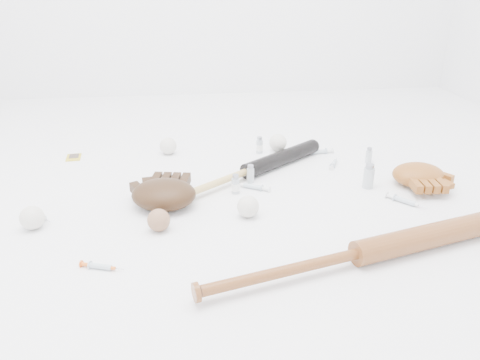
{
  "coord_description": "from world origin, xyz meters",
  "views": [
    {
      "loc": [
        -0.21,
        -1.47,
        0.73
      ],
      "look_at": [
        -0.04,
        0.01,
        0.06
      ],
      "focal_mm": 35.0,
      "sensor_mm": 36.0,
      "label": 1
    }
  ],
  "objects": [
    {
      "name": "syringe_0",
      "position": [
        -0.7,
        -0.07,
        0.01
      ],
      "size": [
        0.11,
        0.12,
        0.02
      ],
      "primitive_type": null,
      "rotation": [
        0.0,
        0.0,
        -0.87
      ],
      "color": "#ADBCC6",
      "rests_on": "ground"
    },
    {
      "name": "baseball_aged",
      "position": [
        -0.31,
        -0.2,
        0.04
      ],
      "size": [
        0.07,
        0.07,
        0.07
      ],
      "primitive_type": "sphere",
      "color": "#8A5F42",
      "rests_on": "ground"
    },
    {
      "name": "syringe_1",
      "position": [
        0.01,
        0.06,
        0.01
      ],
      "size": [
        0.15,
        0.1,
        0.02
      ],
      "primitive_type": null,
      "rotation": [
        0.0,
        0.0,
        2.63
      ],
      "color": "#ADBCC6",
      "rests_on": "ground"
    },
    {
      "name": "syringe_4",
      "position": [
        0.35,
        0.37,
        0.01
      ],
      "size": [
        0.16,
        0.04,
        0.02
      ],
      "primitive_type": null,
      "rotation": [
        0.0,
        0.0,
        3.21
      ],
      "color": "#ADBCC6",
      "rests_on": "ground"
    },
    {
      "name": "vial_1",
      "position": [
        0.52,
        0.25,
        0.03
      ],
      "size": [
        0.03,
        0.03,
        0.07
      ],
      "primitive_type": "cylinder",
      "color": "#AAB5BB",
      "rests_on": "ground"
    },
    {
      "name": "glove_dark",
      "position": [
        -0.3,
        -0.04,
        0.05
      ],
      "size": [
        0.3,
        0.3,
        0.09
      ],
      "primitive_type": null,
      "rotation": [
        0.0,
        0.0,
        -0.19
      ],
      "color": "black",
      "rests_on": "ground"
    },
    {
      "name": "bat_dark",
      "position": [
        0.0,
        0.15,
        0.03
      ],
      "size": [
        0.71,
        0.55,
        0.06
      ],
      "primitive_type": null,
      "rotation": [
        0.0,
        0.0,
        0.64
      ],
      "color": "black",
      "rests_on": "ground"
    },
    {
      "name": "vial_0",
      "position": [
        0.09,
        0.41,
        0.04
      ],
      "size": [
        0.03,
        0.03,
        0.07
      ],
      "primitive_type": "cylinder",
      "color": "#AAB5BB",
      "rests_on": "ground"
    },
    {
      "name": "baseball_left",
      "position": [
        -0.7,
        -0.15,
        0.04
      ],
      "size": [
        0.07,
        0.07,
        0.07
      ],
      "primitive_type": "sphere",
      "color": "silver",
      "rests_on": "ground"
    },
    {
      "name": "pedestal",
      "position": [
        0.16,
        0.33,
        0.02
      ],
      "size": [
        0.08,
        0.08,
        0.04
      ],
      "primitive_type": "cube",
      "rotation": [
        0.0,
        0.0,
        -0.18
      ],
      "color": "white",
      "rests_on": "ground"
    },
    {
      "name": "bat_wood",
      "position": [
        0.23,
        -0.45,
        0.04
      ],
      "size": [
        0.96,
        0.32,
        0.07
      ],
      "primitive_type": null,
      "rotation": [
        0.0,
        0.0,
        0.26
      ],
      "color": "brown",
      "rests_on": "ground"
    },
    {
      "name": "vial_4",
      "position": [
        -0.05,
        0.03,
        0.04
      ],
      "size": [
        0.03,
        0.03,
        0.07
      ],
      "primitive_type": "cylinder",
      "color": "#AAB5BB",
      "rests_on": "ground"
    },
    {
      "name": "syringe_5",
      "position": [
        -0.46,
        -0.39,
        0.01
      ],
      "size": [
        0.14,
        0.07,
        0.02
      ],
      "primitive_type": null,
      "rotation": [
        0.0,
        0.0,
        -0.33
      ],
      "color": "#ADBCC6",
      "rests_on": "ground"
    },
    {
      "name": "baseball_on_pedestal",
      "position": [
        0.16,
        0.33,
        0.07
      ],
      "size": [
        0.07,
        0.07,
        0.07
      ],
      "primitive_type": "sphere",
      "color": "silver",
      "rests_on": "pedestal"
    },
    {
      "name": "glove_tan",
      "position": [
        0.63,
        0.02,
        0.04
      ],
      "size": [
        0.24,
        0.24,
        0.08
      ],
      "primitive_type": null,
      "rotation": [
        0.0,
        0.0,
        3.07
      ],
      "color": "brown",
      "rests_on": "ground"
    },
    {
      "name": "syringe_2",
      "position": [
        0.38,
        0.24,
        0.01
      ],
      "size": [
        0.09,
        0.14,
        0.02
      ],
      "primitive_type": null,
      "rotation": [
        0.0,
        0.0,
        1.09
      ],
      "color": "#ADBCC6",
      "rests_on": "ground"
    },
    {
      "name": "vial_2",
      "position": [
        0.01,
        0.12,
        0.03
      ],
      "size": [
        0.03,
        0.03,
        0.07
      ],
      "primitive_type": "cylinder",
      "color": "#AAB5BB",
      "rests_on": "ground"
    },
    {
      "name": "trading_card",
      "position": [
        -0.7,
        0.45,
        0.0
      ],
      "size": [
        0.07,
        0.09,
        0.0
      ],
      "primitive_type": "cube",
      "rotation": [
        0.0,
        0.0,
        0.1
      ],
      "color": "gold",
      "rests_on": "ground"
    },
    {
      "name": "baseball_mid",
      "position": [
        -0.03,
        -0.15,
        0.04
      ],
      "size": [
        0.07,
        0.07,
        0.07
      ],
      "primitive_type": "sphere",
      "color": "silver",
      "rests_on": "ground"
    },
    {
      "name": "baseball_upper",
      "position": [
        -0.3,
        0.45,
        0.04
      ],
      "size": [
        0.07,
        0.07,
        0.07
      ],
      "primitive_type": "sphere",
      "color": "silver",
      "rests_on": "ground"
    },
    {
      "name": "syringe_3",
      "position": [
        0.51,
        -0.12,
        0.01
      ],
      "size": [
        0.13,
        0.14,
        0.02
      ],
      "primitive_type": null,
      "rotation": [
        0.0,
        0.0,
        -0.85
      ],
      "color": "#ADBCC6",
      "rests_on": "ground"
    },
    {
      "name": "vial_3",
      "position": [
        0.43,
        0.02,
        0.05
      ],
      "size": [
        0.04,
        0.04,
        0.09
      ],
      "primitive_type": "cylinder",
      "color": "#AAB5BB",
      "rests_on": "ground"
    }
  ]
}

